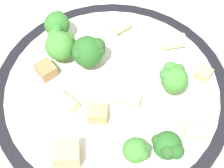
# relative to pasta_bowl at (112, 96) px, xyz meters

# --- Properties ---
(ground_plane) EXTENTS (2.00, 2.00, 0.00)m
(ground_plane) POSITION_rel_pasta_bowl_xyz_m (0.00, 0.00, -0.02)
(ground_plane) COLOR beige
(pasta_bowl) EXTENTS (0.26, 0.26, 0.04)m
(pasta_bowl) POSITION_rel_pasta_bowl_xyz_m (0.00, 0.00, 0.00)
(pasta_bowl) COLOR black
(pasta_bowl) RESTS_ON ground_plane
(broccoli_floret_0) EXTENTS (0.02, 0.03, 0.03)m
(broccoli_floret_0) POSITION_rel_pasta_bowl_xyz_m (0.07, 0.05, 0.04)
(broccoli_floret_0) COLOR #93B766
(broccoli_floret_0) RESTS_ON pasta_bowl
(broccoli_floret_1) EXTENTS (0.03, 0.03, 0.04)m
(broccoli_floret_1) POSITION_rel_pasta_bowl_xyz_m (-0.04, -0.09, 0.04)
(broccoli_floret_1) COLOR #84AD60
(broccoli_floret_1) RESTS_ON pasta_bowl
(broccoli_floret_2) EXTENTS (0.04, 0.03, 0.04)m
(broccoli_floret_2) POSITION_rel_pasta_bowl_xyz_m (-0.02, -0.07, 0.04)
(broccoli_floret_2) COLOR #93B766
(broccoli_floret_2) RESTS_ON pasta_bowl
(broccoli_floret_3) EXTENTS (0.03, 0.03, 0.03)m
(broccoli_floret_3) POSITION_rel_pasta_bowl_xyz_m (0.05, 0.08, 0.04)
(broccoli_floret_3) COLOR #84AD60
(broccoli_floret_3) RESTS_ON pasta_bowl
(broccoli_floret_4) EXTENTS (0.03, 0.03, 0.04)m
(broccoli_floret_4) POSITION_rel_pasta_bowl_xyz_m (-0.02, 0.06, 0.04)
(broccoli_floret_4) COLOR #84AD60
(broccoli_floret_4) RESTS_ON pasta_bowl
(broccoli_floret_5) EXTENTS (0.03, 0.04, 0.04)m
(broccoli_floret_5) POSITION_rel_pasta_bowl_xyz_m (-0.02, -0.04, 0.04)
(broccoli_floret_5) COLOR #9EC175
(broccoli_floret_5) RESTS_ON pasta_bowl
(rigatoni_0) EXTENTS (0.02, 0.03, 0.01)m
(rigatoni_0) POSITION_rel_pasta_bowl_xyz_m (0.01, 0.02, 0.02)
(rigatoni_0) COLOR beige
(rigatoni_0) RESTS_ON pasta_bowl
(rigatoni_1) EXTENTS (0.03, 0.03, 0.02)m
(rigatoni_1) POSITION_rel_pasta_bowl_xyz_m (-0.08, 0.04, 0.02)
(rigatoni_1) COLOR beige
(rigatoni_1) RESTS_ON pasta_bowl
(rigatoni_2) EXTENTS (0.03, 0.02, 0.02)m
(rigatoni_2) POSITION_rel_pasta_bowl_xyz_m (-0.08, -0.03, 0.02)
(rigatoni_2) COLOR beige
(rigatoni_2) RESTS_ON pasta_bowl
(rigatoni_3) EXTENTS (0.02, 0.03, 0.01)m
(rigatoni_3) POSITION_rel_pasta_bowl_xyz_m (0.04, -0.04, 0.02)
(rigatoni_3) COLOR beige
(rigatoni_3) RESTS_ON pasta_bowl
(rigatoni_4) EXTENTS (0.02, 0.03, 0.02)m
(rigatoni_4) POSITION_rel_pasta_bowl_xyz_m (0.02, 0.10, 0.02)
(rigatoni_4) COLOR beige
(rigatoni_4) RESTS_ON pasta_bowl
(chicken_chunk_0) EXTENTS (0.03, 0.03, 0.02)m
(chicken_chunk_0) POSITION_rel_pasta_bowl_xyz_m (0.09, -0.01, 0.03)
(chicken_chunk_0) COLOR tan
(chicken_chunk_0) RESTS_ON pasta_bowl
(chicken_chunk_1) EXTENTS (0.02, 0.02, 0.01)m
(chicken_chunk_1) POSITION_rel_pasta_bowl_xyz_m (-0.06, 0.09, 0.02)
(chicken_chunk_1) COLOR tan
(chicken_chunk_1) RESTS_ON pasta_bowl
(chicken_chunk_2) EXTENTS (0.02, 0.03, 0.02)m
(chicken_chunk_2) POSITION_rel_pasta_bowl_xyz_m (0.04, -0.00, 0.02)
(chicken_chunk_2) COLOR tan
(chicken_chunk_2) RESTS_ON pasta_bowl
(chicken_chunk_3) EXTENTS (0.03, 0.03, 0.02)m
(chicken_chunk_3) POSITION_rel_pasta_bowl_xyz_m (0.01, -0.08, 0.02)
(chicken_chunk_3) COLOR #A87A4C
(chicken_chunk_3) RESTS_ON pasta_bowl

